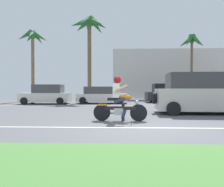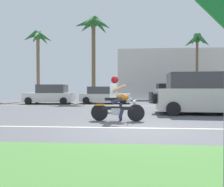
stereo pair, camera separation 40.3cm
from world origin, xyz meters
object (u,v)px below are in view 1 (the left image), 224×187
motorcyclist (120,102)px  parked_car_1 (101,95)px  suv_nearby (203,94)px  palm_tree_1 (89,29)px  parked_car_2 (169,94)px  palm_tree_2 (33,42)px  palm_tree_0 (192,45)px  parked_car_0 (46,95)px

motorcyclist → parked_car_1: 10.59m
suv_nearby → palm_tree_1: (-7.06, 10.37, 6.14)m
motorcyclist → parked_car_2: bearing=69.2°
suv_nearby → palm_tree_1: bearing=124.3°
palm_tree_1 → palm_tree_2: size_ratio=1.15×
suv_nearby → palm_tree_0: palm_tree_0 is taller
parked_car_0 → palm_tree_1: size_ratio=0.47×
suv_nearby → parked_car_2: suv_nearby is taller
parked_car_1 → palm_tree_0: (8.97, 4.16, 5.02)m
parked_car_1 → palm_tree_0: bearing=24.9°
suv_nearby → parked_car_1: 9.60m
motorcyclist → palm_tree_1: (-2.97, 13.10, 6.39)m
palm_tree_0 → motorcyclist: bearing=-116.8°
palm_tree_1 → parked_car_1: bearing=-62.3°
parked_car_2 → suv_nearby: bearing=-92.7°
parked_car_2 → palm_tree_2: bearing=170.7°
motorcyclist → palm_tree_0: palm_tree_0 is taller
palm_tree_0 → parked_car_0: bearing=-159.2°
parked_car_1 → palm_tree_2: 9.88m
parked_car_1 → palm_tree_1: bearing=117.7°
parked_car_2 → palm_tree_0: (2.87, 2.71, 4.90)m
parked_car_2 → parked_car_0: bearing=-167.3°
suv_nearby → palm_tree_0: bearing=74.5°
palm_tree_0 → palm_tree_1: bearing=-171.6°
parked_car_0 → parked_car_1: 4.54m
suv_nearby → parked_car_0: 12.20m
palm_tree_0 → parked_car_1: bearing=-155.1°
parked_car_0 → palm_tree_1: 7.92m
motorcyclist → palm_tree_2: (-9.00, 14.14, 5.36)m
parked_car_0 → parked_car_2: 10.82m
palm_tree_2 → parked_car_1: bearing=-26.3°
motorcyclist → parked_car_0: (-6.03, 9.53, 0.02)m
motorcyclist → parked_car_2: parked_car_2 is taller
parked_car_0 → parked_car_2: size_ratio=0.88×
parked_car_1 → palm_tree_1: size_ratio=0.50×
suv_nearby → parked_car_1: bearing=126.3°
palm_tree_2 → parked_car_0: bearing=-57.2°
suv_nearby → palm_tree_0: (3.29, 11.90, 4.72)m
motorcyclist → parked_car_1: motorcyclist is taller
palm_tree_2 → palm_tree_0: bearing=1.7°
suv_nearby → parked_car_0: (-10.12, 6.80, -0.23)m
suv_nearby → palm_tree_1: size_ratio=0.57×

